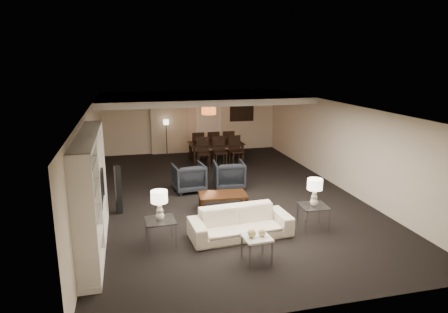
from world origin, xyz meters
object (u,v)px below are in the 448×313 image
sofa (240,223)px  side_table_right (313,217)px  armchair_right (229,175)px  vase_amber (87,179)px  dining_table (216,152)px  chair_nm (220,152)px  table_lamp_right (314,192)px  side_table_left (161,232)px  chair_nr (236,151)px  coffee_table (223,202)px  armchair_left (189,177)px  floor_speaker (118,190)px  chair_fl (197,145)px  table_lamp_left (160,205)px  marble_table (256,249)px  pendant_light (209,111)px  vase_blue (87,217)px  chair_fr (227,143)px  chair_fm (212,144)px  chair_nl (204,153)px  floor_lamp (167,138)px  television (96,188)px

sofa → side_table_right: size_ratio=3.64×
armchair_right → vase_amber: size_ratio=5.71×
dining_table → chair_nm: size_ratio=1.92×
side_table_right → table_lamp_right: size_ratio=0.97×
side_table_left → chair_nr: bearing=60.9°
coffee_table → armchair_right: size_ratio=1.34×
armchair_left → vase_amber: size_ratio=5.71×
chair_nm → side_table_right: bearing=-82.8°
floor_speaker → dining_table: floor_speaker is taller
coffee_table → armchair_left: bearing=109.4°
side_table_right → floor_speaker: floor_speaker is taller
side_table_left → side_table_right: bearing=0.0°
vase_amber → table_lamp_right: bearing=5.0°
vase_amber → chair_fl: 8.28m
sofa → table_lamp_left: (-1.70, 0.00, 0.55)m
vase_amber → chair_nr: vase_amber is taller
marble_table → dining_table: bearing=83.0°
table_lamp_left → side_table_left: bearing=0.0°
sofa → chair_nm: bearing=77.0°
armchair_right → marble_table: size_ratio=1.79×
pendant_light → table_lamp_left: pendant_light is taller
table_lamp_right → vase_blue: vase_blue is taller
chair_fr → table_lamp_left: bearing=67.2°
coffee_table → armchair_left: (-0.60, 1.70, 0.19)m
pendant_light → chair_fm: bearing=70.0°
coffee_table → chair_nm: 4.31m
armchair_left → chair_nl: chair_nl is taller
side_table_left → chair_fr: 7.80m
sofa → floor_lamp: bearing=91.5°
armchair_left → vase_blue: (-2.39, -4.31, 0.74)m
sofa → dining_table: bearing=77.9°
armchair_left → chair_fm: size_ratio=0.86×
vase_amber → chair_fm: vase_amber is taller
television → vase_amber: vase_amber is taller
chair_fr → chair_fl: bearing=1.6°
sofa → side_table_right: sofa is taller
coffee_table → side_table_left: size_ratio=2.00×
floor_speaker → chair_fl: bearing=43.1°
armchair_left → chair_nm: bearing=-127.2°
vase_blue → floor_speaker: vase_blue is taller
dining_table → armchair_right: bearing=-96.5°
armchair_left → table_lamp_left: bearing=65.7°
sofa → armchair_right: armchair_right is taller
side_table_right → chair_fm: chair_fm is taller
pendant_light → chair_fr: 1.86m
armchair_left → side_table_right: (2.30, -3.30, -0.13)m
armchair_left → table_lamp_right: 4.05m
marble_table → floor_lamp: (-0.76, 8.98, 0.46)m
coffee_table → chair_fm: chair_fm is taller
chair_nm → table_lamp_right: bearing=-82.8°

